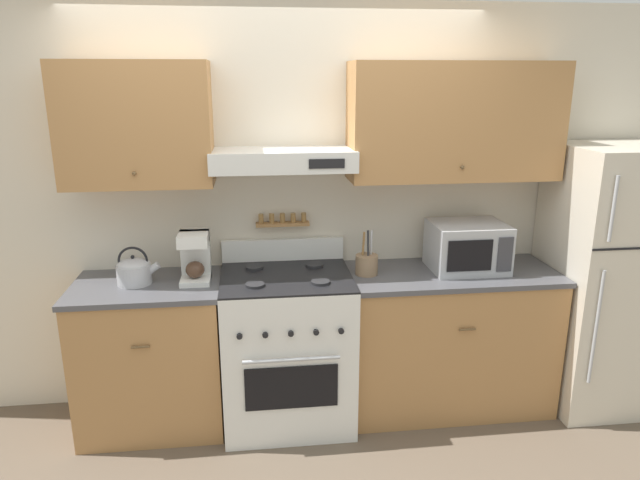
{
  "coord_description": "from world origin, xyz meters",
  "views": [
    {
      "loc": [
        -0.19,
        -2.96,
        2.11
      ],
      "look_at": [
        0.2,
        0.26,
        1.18
      ],
      "focal_mm": 32.0,
      "sensor_mm": 36.0,
      "label": 1
    }
  ],
  "objects_px": {
    "tea_kettle": "(134,270)",
    "refrigerator": "(606,278)",
    "stove_range": "(287,347)",
    "utensil_crock": "(367,264)",
    "microwave": "(467,247)",
    "coffee_maker": "(195,255)"
  },
  "relations": [
    {
      "from": "tea_kettle",
      "to": "refrigerator",
      "type": "bearing_deg",
      "value": -1.21
    },
    {
      "from": "stove_range",
      "to": "refrigerator",
      "type": "height_order",
      "value": "refrigerator"
    },
    {
      "from": "utensil_crock",
      "to": "refrigerator",
      "type": "bearing_deg",
      "value": -2.29
    },
    {
      "from": "refrigerator",
      "to": "tea_kettle",
      "type": "bearing_deg",
      "value": 178.79
    },
    {
      "from": "refrigerator",
      "to": "utensil_crock",
      "type": "height_order",
      "value": "refrigerator"
    },
    {
      "from": "tea_kettle",
      "to": "utensil_crock",
      "type": "bearing_deg",
      "value": 0.0
    },
    {
      "from": "refrigerator",
      "to": "stove_range",
      "type": "bearing_deg",
      "value": 179.68
    },
    {
      "from": "microwave",
      "to": "utensil_crock",
      "type": "xyz_separation_m",
      "value": [
        -0.65,
        -0.02,
        -0.08
      ]
    },
    {
      "from": "microwave",
      "to": "utensil_crock",
      "type": "height_order",
      "value": "microwave"
    },
    {
      "from": "coffee_maker",
      "to": "stove_range",
      "type": "bearing_deg",
      "value": -8.57
    },
    {
      "from": "refrigerator",
      "to": "utensil_crock",
      "type": "bearing_deg",
      "value": 177.71
    },
    {
      "from": "tea_kettle",
      "to": "utensil_crock",
      "type": "xyz_separation_m",
      "value": [
        1.39,
        0.0,
        -0.02
      ]
    },
    {
      "from": "stove_range",
      "to": "coffee_maker",
      "type": "xyz_separation_m",
      "value": [
        -0.54,
        0.08,
        0.6
      ]
    },
    {
      "from": "tea_kettle",
      "to": "coffee_maker",
      "type": "relative_size",
      "value": 0.85
    },
    {
      "from": "stove_range",
      "to": "tea_kettle",
      "type": "distance_m",
      "value": 1.04
    },
    {
      "from": "stove_range",
      "to": "utensil_crock",
      "type": "distance_m",
      "value": 0.72
    },
    {
      "from": "stove_range",
      "to": "microwave",
      "type": "height_order",
      "value": "microwave"
    },
    {
      "from": "coffee_maker",
      "to": "microwave",
      "type": "distance_m",
      "value": 1.69
    },
    {
      "from": "refrigerator",
      "to": "microwave",
      "type": "height_order",
      "value": "refrigerator"
    },
    {
      "from": "refrigerator",
      "to": "coffee_maker",
      "type": "bearing_deg",
      "value": 177.96
    },
    {
      "from": "stove_range",
      "to": "refrigerator",
      "type": "relative_size",
      "value": 0.64
    },
    {
      "from": "microwave",
      "to": "utensil_crock",
      "type": "bearing_deg",
      "value": -178.42
    }
  ]
}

